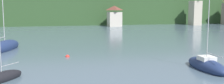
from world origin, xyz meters
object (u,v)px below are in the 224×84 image
at_px(mooring_buoy_mid, 67,57).
at_px(shore_building_central, 195,11).
at_px(shore_building_westcentral, 114,16).
at_px(sailboat_far_3, 5,47).
at_px(sailboat_mid_9, 2,78).
at_px(sailboat_mid_8, 206,65).

bearing_deg(mooring_buoy_mid, shore_building_central, 46.49).
bearing_deg(shore_building_westcentral, shore_building_central, -0.75).
distance_m(shore_building_westcentral, sailboat_far_3, 52.77).
bearing_deg(sailboat_far_3, sailboat_mid_9, -155.30).
distance_m(shore_building_westcentral, mooring_buoy_mid, 55.78).
relative_size(sailboat_mid_8, mooring_buoy_mid, 16.67).
xyz_separation_m(shore_building_central, mooring_buoy_mid, (-49.26, -51.89, -5.04)).
bearing_deg(mooring_buoy_mid, sailboat_far_3, 139.23).
bearing_deg(sailboat_far_3, mooring_buoy_mid, -114.04).
relative_size(shore_building_central, sailboat_mid_9, 1.51).
distance_m(shore_building_central, sailboat_mid_9, 83.50).
distance_m(shore_building_westcentral, sailboat_mid_9, 67.55).
relative_size(shore_building_westcentral, shore_building_central, 0.67).
xyz_separation_m(shore_building_central, sailboat_mid_8, (-35.47, -62.29, -4.63)).
distance_m(sailboat_far_3, sailboat_mid_8, 29.01).
height_order(shore_building_westcentral, mooring_buoy_mid, shore_building_westcentral).
distance_m(sailboat_mid_8, mooring_buoy_mid, 17.28).
xyz_separation_m(sailboat_mid_9, mooring_buoy_mid, (6.40, 10.17, -0.27)).
height_order(sailboat_far_3, mooring_buoy_mid, sailboat_far_3).
relative_size(shore_building_westcentral, sailboat_mid_8, 0.73).
distance_m(sailboat_far_3, mooring_buoy_mid, 11.76).
height_order(sailboat_mid_8, sailboat_mid_9, sailboat_mid_8).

